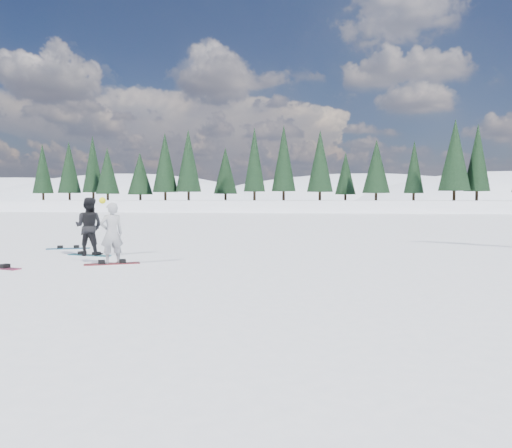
{
  "coord_description": "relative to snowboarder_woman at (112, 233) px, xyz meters",
  "views": [
    {
      "loc": [
        5.64,
        -13.92,
        1.85
      ],
      "look_at": [
        3.64,
        0.22,
        1.1
      ],
      "focal_mm": 35.0,
      "sensor_mm": 36.0,
      "label": 1
    }
  ],
  "objects": [
    {
      "name": "snowboard_loose_c",
      "position": [
        -3.35,
        3.77,
        -0.86
      ],
      "size": [
        1.49,
        0.84,
        0.03
      ],
      "primitive_type": "cube",
      "rotation": [
        0.0,
        0.0,
        0.4
      ],
      "color": "#1B6B99",
      "rests_on": "ground"
    },
    {
      "name": "alpine_backdrop",
      "position": [
        -11.46,
        189.99,
        -14.85
      ],
      "size": [
        412.5,
        227.0,
        53.2
      ],
      "color": "white",
      "rests_on": "ground"
    },
    {
      "name": "ground",
      "position": [
        0.26,
        0.82,
        -0.87
      ],
      "size": [
        420.0,
        420.0,
        0.0
      ],
      "primitive_type": "plane",
      "color": "white",
      "rests_on": "ground"
    },
    {
      "name": "snowboard_woman",
      "position": [
        0.0,
        0.0,
        -0.86
      ],
      "size": [
        1.46,
        0.93,
        0.03
      ],
      "primitive_type": "cube",
      "rotation": [
        0.0,
        0.0,
        0.47
      ],
      "color": "maroon",
      "rests_on": "ground"
    },
    {
      "name": "snowboard_man",
      "position": [
        -1.62,
        1.9,
        -0.86
      ],
      "size": [
        1.52,
        0.6,
        0.03
      ],
      "primitive_type": "cube",
      "rotation": [
        0.0,
        0.0,
        -0.22
      ],
      "color": "#187284",
      "rests_on": "ground"
    },
    {
      "name": "snowboarder_woman",
      "position": [
        0.0,
        0.0,
        0.0
      ],
      "size": [
        0.75,
        0.71,
        1.87
      ],
      "rotation": [
        0.0,
        0.0,
        3.81
      ],
      "color": "#A6A7AB",
      "rests_on": "ground"
    },
    {
      "name": "snowboarder_man",
      "position": [
        -1.62,
        1.9,
        0.06
      ],
      "size": [
        0.93,
        0.73,
        1.86
      ],
      "primitive_type": "imported",
      "rotation": [
        0.0,
        0.0,
        3.17
      ],
      "color": "black",
      "rests_on": "ground"
    }
  ]
}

